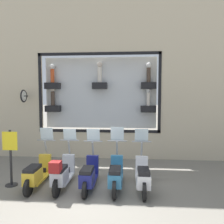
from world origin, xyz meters
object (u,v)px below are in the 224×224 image
at_px(scooter_white_0, 143,176).
at_px(scooter_navy_2, 89,175).
at_px(scooter_teal_1, 116,175).
at_px(scooter_silver_3, 62,173).
at_px(scooter_yellow_4, 37,173).
at_px(shop_sign_post, 11,156).

xyz_separation_m(scooter_white_0, scooter_navy_2, (-0.00, 1.54, -0.01)).
bearing_deg(scooter_teal_1, scooter_silver_3, 92.39).
relative_size(scooter_silver_3, scooter_yellow_4, 1.00).
bearing_deg(scooter_white_0, scooter_navy_2, 90.09).
height_order(scooter_navy_2, scooter_silver_3, scooter_navy_2).
distance_m(scooter_teal_1, scooter_silver_3, 1.54).
height_order(scooter_yellow_4, shop_sign_post, shop_sign_post).
distance_m(scooter_silver_3, scooter_yellow_4, 0.77).
bearing_deg(scooter_navy_2, scooter_teal_1, -89.60).
distance_m(scooter_silver_3, shop_sign_post, 1.66).
xyz_separation_m(scooter_white_0, scooter_yellow_4, (-0.00, 3.07, -0.00)).
xyz_separation_m(scooter_teal_1, scooter_navy_2, (-0.01, 0.77, -0.02)).
height_order(scooter_white_0, scooter_silver_3, scooter_white_0).
height_order(scooter_silver_3, scooter_yellow_4, scooter_yellow_4).
bearing_deg(scooter_silver_3, scooter_yellow_4, 85.49).
bearing_deg(scooter_teal_1, scooter_yellow_4, 90.09).
xyz_separation_m(scooter_navy_2, scooter_silver_3, (-0.06, 0.77, 0.05)).
distance_m(scooter_teal_1, scooter_navy_2, 0.77).
distance_m(scooter_white_0, scooter_navy_2, 1.54).
bearing_deg(scooter_teal_1, scooter_white_0, -90.22).
height_order(scooter_teal_1, scooter_silver_3, scooter_teal_1).
height_order(scooter_white_0, shop_sign_post, shop_sign_post).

